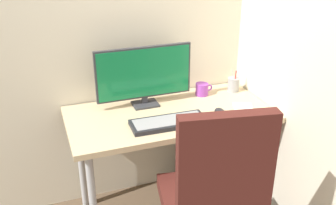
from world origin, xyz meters
name	(u,v)px	position (x,y,z in m)	size (l,w,h in m)	color
wall_back	(151,0)	(0.00, 0.35, 1.40)	(2.48, 0.04, 2.80)	beige
wall_side_right	(289,8)	(0.67, -0.17, 1.40)	(0.04, 1.83, 2.80)	beige
desk	(170,123)	(0.00, 0.00, 0.68)	(1.28, 0.63, 0.76)	#D1B78C
office_chair	(215,195)	(0.00, -0.66, 0.60)	(0.59, 0.62, 1.12)	black
filing_cabinet	(223,157)	(0.41, 0.00, 0.33)	(0.47, 0.54, 0.67)	slate
monitor	(144,74)	(-0.11, 0.16, 0.97)	(0.63, 0.13, 0.39)	#333338
keyboard	(169,122)	(-0.06, -0.15, 0.77)	(0.46, 0.18, 0.03)	black
mouse	(220,112)	(0.28, -0.14, 0.78)	(0.06, 0.10, 0.04)	black
pen_holder	(233,84)	(0.54, 0.17, 0.81)	(0.08, 0.08, 0.17)	#9EA0A5
notebook	(244,109)	(0.46, -0.13, 0.77)	(0.12, 0.17, 0.01)	silver
coffee_mug	(202,89)	(0.30, 0.18, 0.80)	(0.12, 0.09, 0.08)	purple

